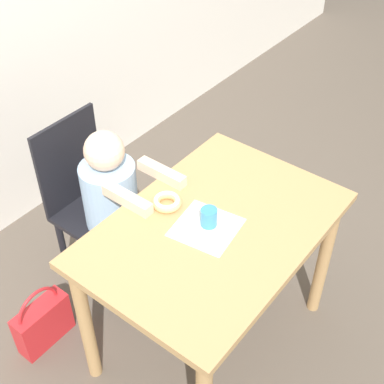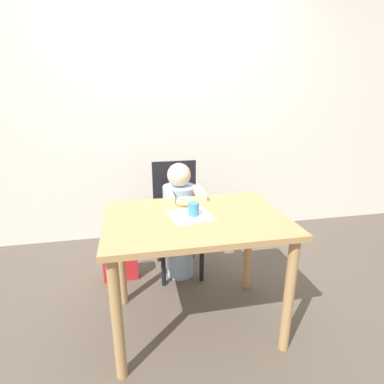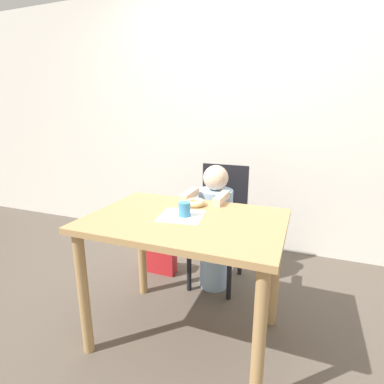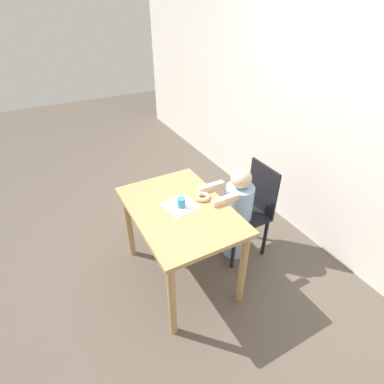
% 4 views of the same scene
% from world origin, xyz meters
% --- Properties ---
extents(ground_plane, '(12.00, 12.00, 0.00)m').
position_xyz_m(ground_plane, '(0.00, 0.00, 0.00)').
color(ground_plane, brown).
extents(wall_back, '(8.00, 0.05, 2.50)m').
position_xyz_m(wall_back, '(0.00, 1.47, 1.25)').
color(wall_back, silver).
rests_on(wall_back, ground_plane).
extents(dining_table, '(1.08, 0.75, 0.78)m').
position_xyz_m(dining_table, '(0.00, 0.00, 0.66)').
color(dining_table, tan).
rests_on(dining_table, ground_plane).
extents(chair, '(0.38, 0.44, 0.94)m').
position_xyz_m(chair, '(-0.01, 0.73, 0.48)').
color(chair, black).
rests_on(chair, ground_plane).
extents(child_figure, '(0.27, 0.49, 0.98)m').
position_xyz_m(child_figure, '(-0.01, 0.60, 0.49)').
color(child_figure, '#99BCE0').
rests_on(child_figure, ground_plane).
extents(donut, '(0.13, 0.13, 0.04)m').
position_xyz_m(donut, '(-0.02, 0.23, 0.80)').
color(donut, '#DBB270').
rests_on(donut, dining_table).
extents(napkin, '(0.27, 0.27, 0.00)m').
position_xyz_m(napkin, '(-0.03, 0.02, 0.78)').
color(napkin, white).
rests_on(napkin, dining_table).
extents(handbag, '(0.28, 0.10, 0.36)m').
position_xyz_m(handbag, '(-0.50, 0.63, 0.14)').
color(handbag, red).
rests_on(handbag, ground_plane).
extents(cup, '(0.07, 0.07, 0.08)m').
position_xyz_m(cup, '(-0.01, 0.02, 0.82)').
color(cup, teal).
rests_on(cup, dining_table).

